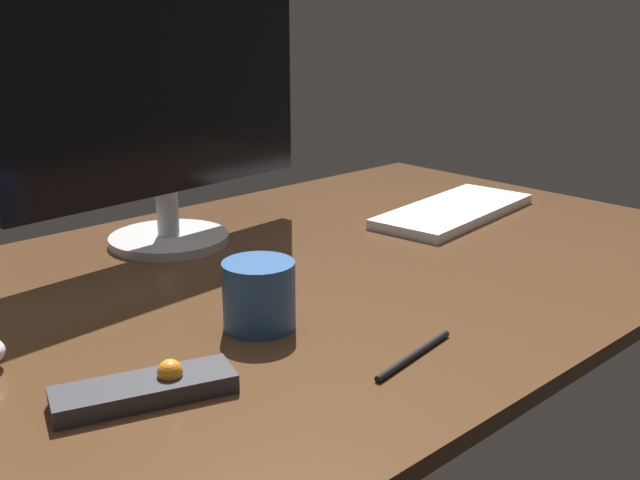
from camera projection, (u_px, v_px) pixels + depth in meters
desk at (296, 280)px, 108.56cm from camera, size 140.00×84.00×2.00cm
monitor at (161, 102)px, 114.86cm from camera, size 53.94×19.00×42.45cm
keyboard at (454, 211)px, 137.38cm from camera, size 36.17×18.46×1.70cm
media_remote at (147, 388)px, 73.60cm from camera, size 18.36×10.78×3.62cm
coffee_mug at (259, 295)px, 89.07cm from camera, size 8.59×8.59×8.12cm
pen at (414, 355)px, 82.17cm from camera, size 14.23×2.97×0.76cm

